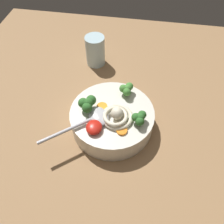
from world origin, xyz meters
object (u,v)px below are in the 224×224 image
object	(u,v)px
noodle_pile	(117,116)
drinking_glass	(95,51)
soup_bowl	(112,119)
soup_spoon	(93,118)

from	to	relation	value
noodle_pile	drinking_glass	distance (cm)	28.13
soup_bowl	soup_spoon	size ratio (longest dim) A/B	1.34
soup_bowl	drinking_glass	world-z (taller)	drinking_glass
soup_spoon	drinking_glass	world-z (taller)	drinking_glass
soup_bowl	noodle_pile	xyz separation A→B (cm)	(1.81, 1.41, 3.75)
noodle_pile	soup_spoon	world-z (taller)	noodle_pile
soup_bowl	drinking_glass	xyz separation A→B (cm)	(-24.10, -9.38, 1.87)
drinking_glass	soup_bowl	bearing A→B (deg)	21.26
soup_spoon	soup_bowl	bearing A→B (deg)	180.00
noodle_pile	drinking_glass	bearing A→B (deg)	-157.40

